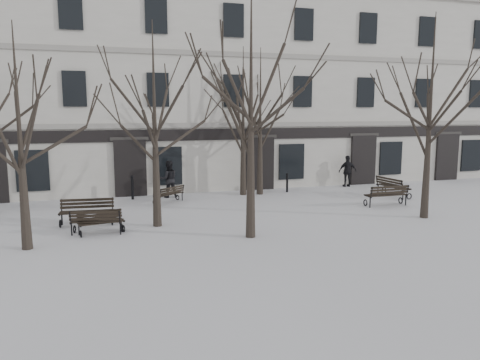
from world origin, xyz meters
name	(u,v)px	position (x,y,z in m)	size (l,w,h in m)	color
ground	(242,228)	(0.00, 0.00, 0.00)	(100.00, 100.00, 0.00)	silver
building	(180,92)	(0.00, 12.96, 5.52)	(40.40, 10.20, 11.40)	beige
tree_0	(18,110)	(-7.34, -0.55, 4.40)	(4.92, 4.92, 7.03)	black
tree_1	(154,100)	(-3.00, 1.25, 4.75)	(5.32, 5.32, 7.60)	black
tree_2	(251,76)	(-0.09, -1.29, 5.49)	(6.14, 6.14, 8.78)	black
tree_3	(431,92)	(7.68, -0.55, 5.09)	(5.70, 5.70, 8.15)	black
tree_5	(243,103)	(2.13, 6.66, 4.72)	(5.28, 5.28, 7.54)	black
tree_6	(260,104)	(3.02, 6.55, 4.69)	(5.26, 5.26, 7.51)	black
bench_0	(101,221)	(-5.06, 0.77, 0.44)	(1.67, 0.90, 0.80)	black
bench_1	(96,221)	(-5.21, 0.66, 0.49)	(1.87, 1.02, 0.90)	black
bench_2	(387,194)	(7.59, 1.94, 0.54)	(1.99, 0.76, 0.99)	black
bench_3	(87,211)	(-5.56, 2.23, 0.55)	(2.06, 0.92, 1.01)	black
bench_4	(169,194)	(-1.88, 5.59, 0.44)	(1.61, 1.41, 0.81)	black
bench_5	(392,186)	(9.25, 3.91, 0.54)	(0.91, 2.04, 1.00)	black
bollard_a	(132,186)	(-3.49, 7.03, 0.65)	(0.16, 0.16, 1.21)	black
bollard_b	(287,182)	(4.63, 6.71, 0.56)	(0.13, 0.13, 1.05)	black
pedestrian_b	(169,197)	(-1.69, 7.04, 0.00)	(0.91, 0.71, 1.87)	black
pedestrian_c	(347,187)	(8.65, 7.36, 0.00)	(1.06, 0.44, 1.81)	black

